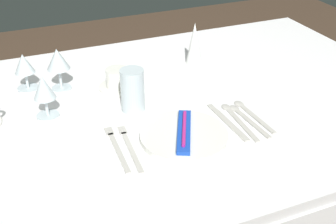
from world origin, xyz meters
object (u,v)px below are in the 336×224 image
object	(u,v)px
spoon_soup	(235,117)
wine_glass_right	(58,61)
dinner_plate	(184,136)
napkin_folded	(194,43)
wine_glass_centre	(24,66)
fork_inner	(116,147)
wine_glass_left	(44,90)
spoon_dessert	(244,117)
fork_outer	(129,146)
dinner_knife	(228,123)
coffee_cup_left	(118,78)
spoon_tea	(249,112)
toothbrush_package	(184,131)
drink_tumbler	(133,92)

from	to	relation	value
spoon_soup	wine_glass_right	world-z (taller)	wine_glass_right
dinner_plate	napkin_folded	world-z (taller)	napkin_folded
wine_glass_centre	spoon_soup	bearing A→B (deg)	-37.78
fork_inner	wine_glass_left	size ratio (longest dim) A/B	1.61
spoon_dessert	wine_glass_right	distance (m)	0.63
fork_outer	dinner_knife	bearing A→B (deg)	0.48
dinner_plate	napkin_folded	distance (m)	0.52
spoon_dessert	coffee_cup_left	xyz separation A→B (m)	(-0.30, 0.33, 0.04)
dinner_knife	spoon_tea	world-z (taller)	spoon_tea
dinner_knife	toothbrush_package	bearing A→B (deg)	-171.78
dinner_plate	fork_outer	bearing A→B (deg)	172.82
toothbrush_package	dinner_knife	bearing A→B (deg)	8.22
coffee_cup_left	wine_glass_centre	bearing A→B (deg)	158.46
spoon_soup	coffee_cup_left	xyz separation A→B (m)	(-0.27, 0.32, 0.04)
spoon_soup	wine_glass_right	bearing A→B (deg)	139.28
fork_outer	fork_inner	world-z (taller)	same
spoon_dessert	toothbrush_package	bearing A→B (deg)	-171.45
coffee_cup_left	napkin_folded	xyz separation A→B (m)	(0.33, 0.09, 0.04)
wine_glass_centre	wine_glass_right	world-z (taller)	wine_glass_right
coffee_cup_left	spoon_tea	bearing A→B (deg)	-43.58
toothbrush_package	wine_glass_centre	size ratio (longest dim) A/B	1.60
dinner_plate	fork_inner	world-z (taller)	dinner_plate
toothbrush_package	fork_inner	size ratio (longest dim) A/B	0.93
coffee_cup_left	wine_glass_centre	world-z (taller)	wine_glass_centre
spoon_dessert	coffee_cup_left	world-z (taller)	coffee_cup_left
fork_outer	spoon_soup	bearing A→B (deg)	3.36
dinner_plate	wine_glass_centre	bearing A→B (deg)	128.06
dinner_plate	spoon_dessert	xyz separation A→B (m)	(0.22, 0.03, -0.01)
spoon_soup	dinner_plate	bearing A→B (deg)	-168.10
wine_glass_left	wine_glass_right	distance (m)	0.18
dinner_knife	spoon_dessert	xyz separation A→B (m)	(0.06, 0.01, -0.00)
dinner_plate	napkin_folded	xyz separation A→B (m)	(0.24, 0.45, 0.07)
fork_inner	wine_glass_left	distance (m)	0.29
fork_outer	wine_glass_right	size ratio (longest dim) A/B	1.53
toothbrush_package	spoon_soup	world-z (taller)	toothbrush_package
dinner_knife	spoon_soup	world-z (taller)	spoon_soup
drink_tumbler	wine_glass_centre	bearing A→B (deg)	137.48
dinner_knife	wine_glass_left	world-z (taller)	wine_glass_left
wine_glass_left	napkin_folded	world-z (taller)	napkin_folded
dinner_knife	wine_glass_centre	distance (m)	0.70
fork_outer	toothbrush_package	bearing A→B (deg)	-7.18
spoon_dessert	wine_glass_centre	world-z (taller)	wine_glass_centre
spoon_soup	fork_inner	bearing A→B (deg)	-178.54
spoon_tea	wine_glass_centre	size ratio (longest dim) A/B	1.61
spoon_tea	drink_tumbler	bearing A→B (deg)	153.89
wine_glass_left	fork_outer	bearing A→B (deg)	-53.78
fork_outer	fork_inner	distance (m)	0.04
wine_glass_centre	spoon_tea	bearing A→B (deg)	-34.64
dinner_plate	wine_glass_right	xyz separation A→B (m)	(-0.26, 0.43, 0.09)
dinner_plate	napkin_folded	size ratio (longest dim) A/B	1.55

